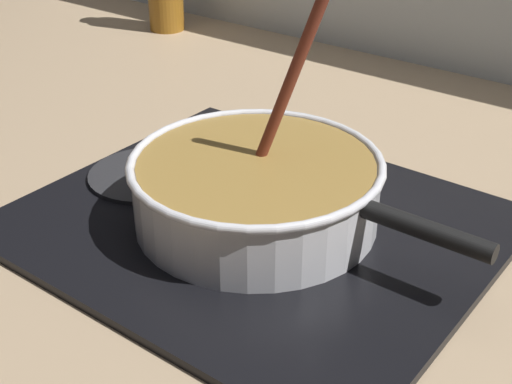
{
  "coord_description": "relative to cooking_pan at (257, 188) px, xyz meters",
  "views": [
    {
      "loc": [
        0.57,
        -0.5,
        0.48
      ],
      "look_at": [
        0.11,
        0.1,
        0.05
      ],
      "focal_mm": 50.15,
      "sensor_mm": 36.0,
      "label": 1
    }
  ],
  "objects": [
    {
      "name": "ground",
      "position": [
        -0.11,
        -0.1,
        -0.08
      ],
      "size": [
        2.4,
        1.6,
        0.04
      ],
      "primitive_type": "cube",
      "color": "#9E8466"
    },
    {
      "name": "spare_burner",
      "position": [
        -0.19,
        -0.0,
        -0.04
      ],
      "size": [
        0.16,
        0.16,
        0.01
      ],
      "primitive_type": "cylinder",
      "color": "#262628",
      "rests_on": "hob_plate"
    },
    {
      "name": "cooking_pan",
      "position": [
        0.0,
        0.0,
        0.0
      ],
      "size": [
        0.45,
        0.31,
        0.32
      ],
      "color": "silver",
      "rests_on": "hob_plate"
    },
    {
      "name": "hob_plate",
      "position": [
        -0.0,
        -0.0,
        -0.05
      ],
      "size": [
        0.56,
        0.48,
        0.01
      ],
      "primitive_type": "cube",
      "color": "black",
      "rests_on": "ground"
    },
    {
      "name": "burner_ring",
      "position": [
        -0.0,
        -0.0,
        -0.04
      ],
      "size": [
        0.18,
        0.18,
        0.01
      ],
      "primitive_type": "torus",
      "color": "#592D0C",
      "rests_on": "hob_plate"
    }
  ]
}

